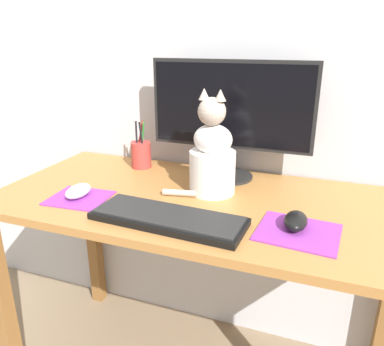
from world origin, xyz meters
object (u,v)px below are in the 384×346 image
Objects in this scene: monitor at (231,113)px; keyboard at (168,218)px; cat at (212,156)px; computer_mouse_left at (78,191)px; pen_cup at (141,154)px; computer_mouse_right at (296,221)px.

monitor is 1.30× the size of keyboard.
cat is at bearing -96.34° from monitor.
monitor reaches higher than cat.
cat reaches higher than computer_mouse_left.
cat is 0.36m from pen_cup.
computer_mouse_right is 0.31× the size of cat.
monitor is 5.39× the size of computer_mouse_right.
computer_mouse_right is 0.68m from pen_cup.
pen_cup reaches higher than computer_mouse_right.
computer_mouse_left is 0.31× the size of cat.
monitor reaches higher than computer_mouse_right.
computer_mouse_left is 0.34m from pen_cup.
pen_cup is at bearing 129.03° from keyboard.
computer_mouse_right is at bearing -27.02° from pen_cup.
computer_mouse_left is 0.57× the size of pen_cup.
computer_mouse_left is (-0.39, -0.34, -0.21)m from monitor.
keyboard is (-0.06, -0.39, -0.22)m from monitor.
cat reaches higher than keyboard.
monitor is at bearing 129.95° from computer_mouse_right.
pen_cup is (-0.33, 0.15, -0.07)m from cat.
cat is at bearing 81.90° from keyboard.
cat is (0.05, 0.24, 0.11)m from keyboard.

